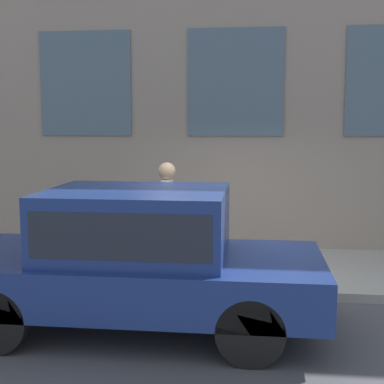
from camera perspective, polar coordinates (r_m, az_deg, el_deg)
name	(u,v)px	position (r m, az deg, el deg)	size (l,w,h in m)	color
ground_plane	(226,299)	(7.77, 3.70, -11.27)	(80.00, 80.00, 0.00)	#47474C
sidewalk	(231,268)	(9.04, 4.16, -8.14)	(2.70, 60.00, 0.13)	#9E9B93
building_facade	(237,15)	(10.39, 4.78, 18.28)	(0.33, 40.00, 8.90)	gray
fire_hydrant	(218,255)	(8.17, 2.80, -6.68)	(0.33, 0.44, 0.72)	red
person	(167,206)	(8.49, -2.67, -1.48)	(0.42, 0.28, 1.73)	#232328
parked_car_navy_near	(137,253)	(6.48, -5.86, -6.46)	(1.96, 4.41, 1.70)	black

